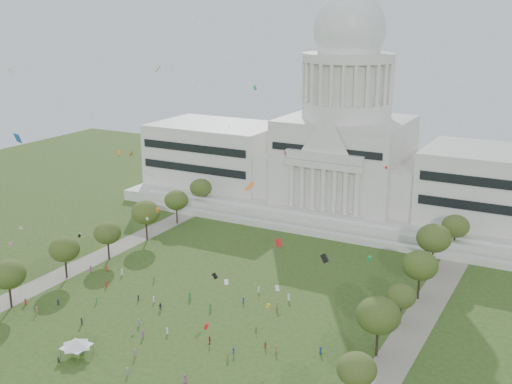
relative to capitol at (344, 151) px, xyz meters
The scene contains 30 objects.
ground 115.76m from the capitol, 90.00° to the right, with size 400.00×400.00×0.00m, color #314A19.
capitol is the anchor object (origin of this frame).
path_left 98.93m from the capitol, 119.87° to the right, with size 8.00×160.00×0.04m, color gray.
path_right 98.93m from the capitol, 60.13° to the right, with size 8.00×160.00×0.04m, color gray.
row_tree_l_1 125.32m from the capitol, 110.71° to the right, with size 8.86×8.86×12.59m.
row_tree_r_1 125.12m from the capitol, 68.16° to the right, with size 7.58×7.58×10.78m.
row_tree_l_2 107.19m from the capitol, 115.07° to the right, with size 8.42×8.42×11.97m.
row_tree_r_2 106.56m from the capitol, 65.33° to the right, with size 9.55×9.55×13.58m.
row_tree_l_3 92.14m from the capitol, 118.96° to the right, with size 8.12×8.12×11.55m.
row_tree_r_3 91.98m from the capitol, 60.70° to the right, with size 7.01×7.01×9.98m.
row_tree_l_4 76.50m from the capitol, 125.78° to the right, with size 9.29×9.29×13.21m.
row_tree_r_4 78.81m from the capitol, 54.84° to the right, with size 9.19×9.19×13.06m.
row_tree_l_5 63.64m from the capitol, 136.72° to the right, with size 8.33×8.33×11.85m.
row_tree_r_5 62.67m from the capitol, 44.94° to the right, with size 9.82×9.82×13.96m.
row_tree_l_6 54.69m from the capitol, 152.45° to the right, with size 8.19×8.19×11.64m.
row_tree_r_6 54.32m from the capitol, 28.99° to the right, with size 8.42×8.42×11.97m.
event_tent 128.57m from the capitol, 95.84° to the right, with size 7.53×7.53×4.07m.
person_0 108.44m from the capitol, 71.80° to the right, with size 0.84×0.55×1.73m, color navy.
person_2 108.84m from the capitol, 78.34° to the right, with size 0.73×0.45×1.50m, color #B21E1E.
person_3 113.47m from the capitol, 81.40° to the right, with size 1.04×0.54×1.62m, color navy.
person_4 111.30m from the capitol, 84.89° to the right, with size 1.15×0.63×1.96m, color #B21E1E.
person_5 111.77m from the capitol, 95.04° to the right, with size 1.59×0.63×1.72m, color silver.
person_6 126.81m from the capitol, 83.73° to the right, with size 0.93×0.61×1.91m, color #994C8C.
person_7 133.36m from the capitol, 96.08° to the right, with size 0.63×0.46×1.72m, color #26262B.
person_8 102.89m from the capitol, 95.79° to the right, with size 0.93×0.57×1.90m, color #26262B.
person_9 115.46m from the capitol, 81.69° to the right, with size 1.01×0.52×1.56m, color olive.
person_10 102.78m from the capitol, 80.66° to the right, with size 0.80×0.43×1.36m, color olive.
person_11 129.08m from the capitol, 89.31° to the right, with size 1.58×0.62×1.70m, color silver.
distant_crowd 101.93m from the capitol, 97.91° to the right, with size 66.91×42.06×1.88m.
kite_swarm 107.26m from the capitol, 90.01° to the right, with size 86.81×95.72×57.93m.
Camera 1 is at (79.34, -103.59, 71.98)m, focal length 45.00 mm.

